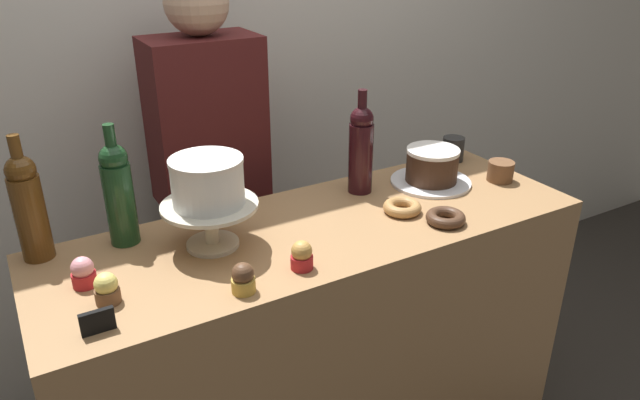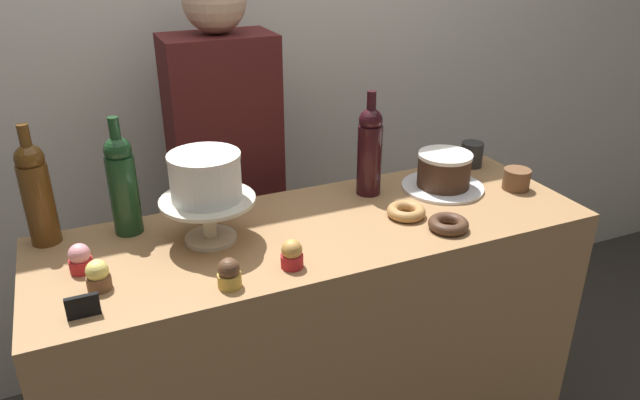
{
  "view_description": "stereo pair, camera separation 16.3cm",
  "coord_description": "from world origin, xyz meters",
  "px_view_note": "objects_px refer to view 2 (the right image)",
  "views": [
    {
      "loc": [
        -0.74,
        -1.28,
        1.72
      ],
      "look_at": [
        0.0,
        0.0,
        1.03
      ],
      "focal_mm": 33.35,
      "sensor_mm": 36.0,
      "label": 1
    },
    {
      "loc": [
        -0.59,
        -1.35,
        1.72
      ],
      "look_at": [
        0.0,
        0.0,
        1.03
      ],
      "focal_mm": 33.35,
      "sensor_mm": 36.0,
      "label": 2
    }
  ],
  "objects_px": {
    "cookie_stack": "(516,179)",
    "barista_figure": "(228,195)",
    "price_sign_chalkboard": "(83,306)",
    "white_layer_cake": "(205,176)",
    "chocolate_round_cake": "(444,170)",
    "wine_bottle_dark_red": "(370,150)",
    "donut_chocolate": "(448,224)",
    "cupcake_chocolate": "(229,274)",
    "cupcake_caramel": "(292,254)",
    "wine_bottle_amber": "(37,192)",
    "donut_maple": "(406,211)",
    "coffee_cup_ceramic": "(472,154)",
    "wine_bottle_green": "(123,183)",
    "cake_stand_pedestal": "(209,211)",
    "cupcake_strawberry": "(80,259)",
    "cupcake_lemon": "(98,276)"
  },
  "relations": [
    {
      "from": "cupcake_caramel",
      "to": "price_sign_chalkboard",
      "type": "relative_size",
      "value": 1.06
    },
    {
      "from": "donut_maple",
      "to": "cookie_stack",
      "type": "distance_m",
      "value": 0.42
    },
    {
      "from": "chocolate_round_cake",
      "to": "donut_maple",
      "type": "bearing_deg",
      "value": -149.16
    },
    {
      "from": "wine_bottle_green",
      "to": "price_sign_chalkboard",
      "type": "xyz_separation_m",
      "value": [
        -0.14,
        -0.36,
        -0.12
      ]
    },
    {
      "from": "white_layer_cake",
      "to": "donut_maple",
      "type": "bearing_deg",
      "value": -9.1
    },
    {
      "from": "chocolate_round_cake",
      "to": "wine_bottle_amber",
      "type": "distance_m",
      "value": 1.17
    },
    {
      "from": "donut_chocolate",
      "to": "chocolate_round_cake",
      "type": "bearing_deg",
      "value": 58.76
    },
    {
      "from": "wine_bottle_dark_red",
      "to": "barista_figure",
      "type": "bearing_deg",
      "value": 131.39
    },
    {
      "from": "chocolate_round_cake",
      "to": "donut_chocolate",
      "type": "bearing_deg",
      "value": -121.24
    },
    {
      "from": "chocolate_round_cake",
      "to": "cupcake_lemon",
      "type": "xyz_separation_m",
      "value": [
        -1.06,
        -0.16,
        -0.03
      ]
    },
    {
      "from": "cake_stand_pedestal",
      "to": "cookie_stack",
      "type": "relative_size",
      "value": 2.97
    },
    {
      "from": "donut_maple",
      "to": "price_sign_chalkboard",
      "type": "distance_m",
      "value": 0.9
    },
    {
      "from": "cupcake_chocolate",
      "to": "barista_figure",
      "type": "bearing_deg",
      "value": 75.21
    },
    {
      "from": "cookie_stack",
      "to": "cupcake_chocolate",
      "type": "bearing_deg",
      "value": -169.69
    },
    {
      "from": "wine_bottle_green",
      "to": "cupcake_strawberry",
      "type": "bearing_deg",
      "value": -128.72
    },
    {
      "from": "cupcake_caramel",
      "to": "wine_bottle_amber",
      "type": "bearing_deg",
      "value": 145.36
    },
    {
      "from": "cake_stand_pedestal",
      "to": "wine_bottle_dark_red",
      "type": "height_order",
      "value": "wine_bottle_dark_red"
    },
    {
      "from": "barista_figure",
      "to": "cupcake_caramel",
      "type": "bearing_deg",
      "value": -92.4
    },
    {
      "from": "cake_stand_pedestal",
      "to": "wine_bottle_amber",
      "type": "xyz_separation_m",
      "value": [
        -0.4,
        0.17,
        0.06
      ]
    },
    {
      "from": "cookie_stack",
      "to": "coffee_cup_ceramic",
      "type": "relative_size",
      "value": 0.99
    },
    {
      "from": "wine_bottle_dark_red",
      "to": "donut_chocolate",
      "type": "relative_size",
      "value": 2.91
    },
    {
      "from": "cake_stand_pedestal",
      "to": "wine_bottle_green",
      "type": "relative_size",
      "value": 0.77
    },
    {
      "from": "chocolate_round_cake",
      "to": "cupcake_chocolate",
      "type": "distance_m",
      "value": 0.83
    },
    {
      "from": "wine_bottle_dark_red",
      "to": "price_sign_chalkboard",
      "type": "xyz_separation_m",
      "value": [
        -0.86,
        -0.33,
        -0.12
      ]
    },
    {
      "from": "price_sign_chalkboard",
      "to": "white_layer_cake",
      "type": "bearing_deg",
      "value": 34.04
    },
    {
      "from": "cupcake_lemon",
      "to": "price_sign_chalkboard",
      "type": "bearing_deg",
      "value": -112.26
    },
    {
      "from": "donut_maple",
      "to": "barista_figure",
      "type": "relative_size",
      "value": 0.07
    },
    {
      "from": "wine_bottle_dark_red",
      "to": "cupcake_chocolate",
      "type": "distance_m",
      "value": 0.65
    },
    {
      "from": "wine_bottle_amber",
      "to": "donut_maple",
      "type": "distance_m",
      "value": 0.99
    },
    {
      "from": "cookie_stack",
      "to": "price_sign_chalkboard",
      "type": "height_order",
      "value": "cookie_stack"
    },
    {
      "from": "cupcake_chocolate",
      "to": "donut_chocolate",
      "type": "xyz_separation_m",
      "value": [
        0.63,
        0.03,
        -0.02
      ]
    },
    {
      "from": "chocolate_round_cake",
      "to": "wine_bottle_green",
      "type": "distance_m",
      "value": 0.96
    },
    {
      "from": "cupcake_chocolate",
      "to": "donut_maple",
      "type": "height_order",
      "value": "cupcake_chocolate"
    },
    {
      "from": "white_layer_cake",
      "to": "wine_bottle_green",
      "type": "distance_m",
      "value": 0.24
    },
    {
      "from": "wine_bottle_dark_red",
      "to": "cupcake_chocolate",
      "type": "xyz_separation_m",
      "value": [
        -0.54,
        -0.34,
        -0.11
      ]
    },
    {
      "from": "cupcake_caramel",
      "to": "coffee_cup_ceramic",
      "type": "height_order",
      "value": "coffee_cup_ceramic"
    },
    {
      "from": "cupcake_strawberry",
      "to": "cookie_stack",
      "type": "xyz_separation_m",
      "value": [
        1.3,
        -0.03,
        -0.0
      ]
    },
    {
      "from": "cupcake_caramel",
      "to": "white_layer_cake",
      "type": "bearing_deg",
      "value": 124.8
    },
    {
      "from": "wine_bottle_green",
      "to": "wine_bottle_amber",
      "type": "height_order",
      "value": "same"
    },
    {
      "from": "white_layer_cake",
      "to": "chocolate_round_cake",
      "type": "relative_size",
      "value": 1.1
    },
    {
      "from": "price_sign_chalkboard",
      "to": "wine_bottle_green",
      "type": "bearing_deg",
      "value": 68.64
    },
    {
      "from": "chocolate_round_cake",
      "to": "cookie_stack",
      "type": "distance_m",
      "value": 0.23
    },
    {
      "from": "coffee_cup_ceramic",
      "to": "cupcake_caramel",
      "type": "bearing_deg",
      "value": -155.19
    },
    {
      "from": "wine_bottle_green",
      "to": "donut_maple",
      "type": "height_order",
      "value": "wine_bottle_green"
    },
    {
      "from": "cupcake_chocolate",
      "to": "donut_chocolate",
      "type": "bearing_deg",
      "value": 3.11
    },
    {
      "from": "price_sign_chalkboard",
      "to": "chocolate_round_cake",
      "type": "bearing_deg",
      "value": 13.52
    },
    {
      "from": "donut_maple",
      "to": "price_sign_chalkboard",
      "type": "relative_size",
      "value": 1.6
    },
    {
      "from": "wine_bottle_dark_red",
      "to": "price_sign_chalkboard",
      "type": "distance_m",
      "value": 0.93
    },
    {
      "from": "cupcake_lemon",
      "to": "white_layer_cake",
      "type": "bearing_deg",
      "value": 23.23
    },
    {
      "from": "cookie_stack",
      "to": "barista_figure",
      "type": "height_order",
      "value": "barista_figure"
    }
  ]
}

